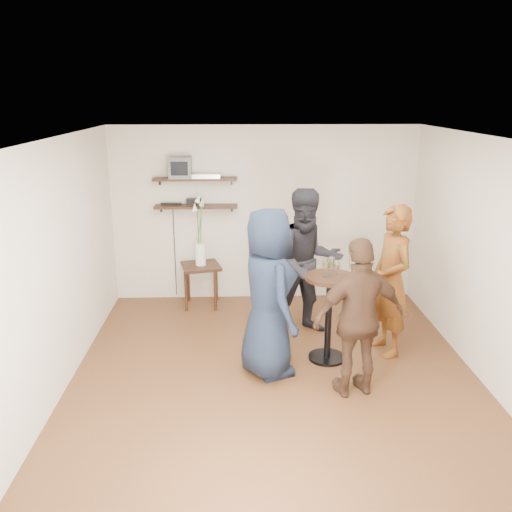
{
  "coord_description": "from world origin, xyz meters",
  "views": [
    {
      "loc": [
        -0.4,
        -5.38,
        3.01
      ],
      "look_at": [
        -0.2,
        0.4,
        1.28
      ],
      "focal_mm": 38.0,
      "sensor_mm": 36.0,
      "label": 1
    }
  ],
  "objects_px": {
    "person_dark": "(308,263)",
    "person_navy": "(268,293)",
    "side_table": "(201,272)",
    "crt_monitor": "(180,167)",
    "drinks_table": "(329,306)",
    "radio": "(194,202)",
    "dvd_deck": "(206,176)",
    "person_brown": "(359,318)",
    "person_plaid": "(391,281)"
  },
  "relations": [
    {
      "from": "person_dark",
      "to": "person_navy",
      "type": "xyz_separation_m",
      "value": [
        -0.56,
        -1.04,
        -0.01
      ]
    },
    {
      "from": "side_table",
      "to": "person_dark",
      "type": "relative_size",
      "value": 0.33
    },
    {
      "from": "crt_monitor",
      "to": "drinks_table",
      "type": "relative_size",
      "value": 0.31
    },
    {
      "from": "person_navy",
      "to": "radio",
      "type": "bearing_deg",
      "value": 1.73
    },
    {
      "from": "crt_monitor",
      "to": "dvd_deck",
      "type": "bearing_deg",
      "value": 0.0
    },
    {
      "from": "crt_monitor",
      "to": "side_table",
      "type": "distance_m",
      "value": 1.53
    },
    {
      "from": "dvd_deck",
      "to": "person_navy",
      "type": "distance_m",
      "value": 2.56
    },
    {
      "from": "crt_monitor",
      "to": "person_brown",
      "type": "distance_m",
      "value": 3.6
    },
    {
      "from": "crt_monitor",
      "to": "person_dark",
      "type": "xyz_separation_m",
      "value": [
        1.69,
        -1.22,
        -1.06
      ]
    },
    {
      "from": "crt_monitor",
      "to": "radio",
      "type": "relative_size",
      "value": 1.45
    },
    {
      "from": "person_plaid",
      "to": "person_dark",
      "type": "bearing_deg",
      "value": -135.52
    },
    {
      "from": "dvd_deck",
      "to": "person_dark",
      "type": "distance_m",
      "value": 2.03
    },
    {
      "from": "person_dark",
      "to": "side_table",
      "type": "bearing_deg",
      "value": 133.34
    },
    {
      "from": "radio",
      "to": "drinks_table",
      "type": "distance_m",
      "value": 2.72
    },
    {
      "from": "person_navy",
      "to": "person_brown",
      "type": "relative_size",
      "value": 1.12
    },
    {
      "from": "person_plaid",
      "to": "person_brown",
      "type": "distance_m",
      "value": 1.09
    },
    {
      "from": "drinks_table",
      "to": "person_navy",
      "type": "bearing_deg",
      "value": -158.93
    },
    {
      "from": "dvd_deck",
      "to": "side_table",
      "type": "xyz_separation_m",
      "value": [
        -0.1,
        -0.22,
        -1.37
      ]
    },
    {
      "from": "dvd_deck",
      "to": "drinks_table",
      "type": "height_order",
      "value": "dvd_deck"
    },
    {
      "from": "person_navy",
      "to": "person_brown",
      "type": "xyz_separation_m",
      "value": [
        0.9,
        -0.48,
        -0.1
      ]
    },
    {
      "from": "person_plaid",
      "to": "person_dark",
      "type": "relative_size",
      "value": 0.95
    },
    {
      "from": "radio",
      "to": "person_plaid",
      "type": "height_order",
      "value": "person_plaid"
    },
    {
      "from": "drinks_table",
      "to": "person_brown",
      "type": "bearing_deg",
      "value": -76.65
    },
    {
      "from": "radio",
      "to": "person_dark",
      "type": "height_order",
      "value": "person_dark"
    },
    {
      "from": "dvd_deck",
      "to": "person_navy",
      "type": "height_order",
      "value": "dvd_deck"
    },
    {
      "from": "person_plaid",
      "to": "person_brown",
      "type": "relative_size",
      "value": 1.08
    },
    {
      "from": "person_dark",
      "to": "person_navy",
      "type": "distance_m",
      "value": 1.18
    },
    {
      "from": "dvd_deck",
      "to": "person_dark",
      "type": "height_order",
      "value": "dvd_deck"
    },
    {
      "from": "crt_monitor",
      "to": "person_navy",
      "type": "distance_m",
      "value": 2.74
    },
    {
      "from": "side_table",
      "to": "drinks_table",
      "type": "bearing_deg",
      "value": -47.87
    },
    {
      "from": "crt_monitor",
      "to": "drinks_table",
      "type": "xyz_separation_m",
      "value": [
        1.85,
        -1.98,
        -1.35
      ]
    },
    {
      "from": "crt_monitor",
      "to": "person_navy",
      "type": "height_order",
      "value": "crt_monitor"
    },
    {
      "from": "radio",
      "to": "person_brown",
      "type": "xyz_separation_m",
      "value": [
        1.85,
        -2.73,
        -0.68
      ]
    },
    {
      "from": "radio",
      "to": "person_dark",
      "type": "bearing_deg",
      "value": -38.84
    },
    {
      "from": "dvd_deck",
      "to": "person_dark",
      "type": "xyz_separation_m",
      "value": [
        1.33,
        -1.22,
        -0.94
      ]
    },
    {
      "from": "person_plaid",
      "to": "person_navy",
      "type": "relative_size",
      "value": 0.96
    },
    {
      "from": "person_plaid",
      "to": "radio",
      "type": "bearing_deg",
      "value": -139.48
    },
    {
      "from": "dvd_deck",
      "to": "person_plaid",
      "type": "relative_size",
      "value": 0.22
    },
    {
      "from": "dvd_deck",
      "to": "person_plaid",
      "type": "bearing_deg",
      "value": -38.85
    },
    {
      "from": "person_plaid",
      "to": "person_dark",
      "type": "xyz_separation_m",
      "value": [
        -0.91,
        0.59,
        0.05
      ]
    },
    {
      "from": "radio",
      "to": "drinks_table",
      "type": "height_order",
      "value": "radio"
    },
    {
      "from": "side_table",
      "to": "person_brown",
      "type": "height_order",
      "value": "person_brown"
    },
    {
      "from": "crt_monitor",
      "to": "person_navy",
      "type": "xyz_separation_m",
      "value": [
        1.13,
        -2.26,
        -1.08
      ]
    },
    {
      "from": "side_table",
      "to": "person_plaid",
      "type": "relative_size",
      "value": 0.35
    },
    {
      "from": "crt_monitor",
      "to": "person_dark",
      "type": "height_order",
      "value": "crt_monitor"
    },
    {
      "from": "drinks_table",
      "to": "person_plaid",
      "type": "distance_m",
      "value": 0.81
    },
    {
      "from": "person_dark",
      "to": "person_brown",
      "type": "height_order",
      "value": "person_dark"
    },
    {
      "from": "radio",
      "to": "person_navy",
      "type": "bearing_deg",
      "value": -67.21
    },
    {
      "from": "person_dark",
      "to": "drinks_table",
      "type": "bearing_deg",
      "value": -90.0
    },
    {
      "from": "dvd_deck",
      "to": "radio",
      "type": "relative_size",
      "value": 1.82
    }
  ]
}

